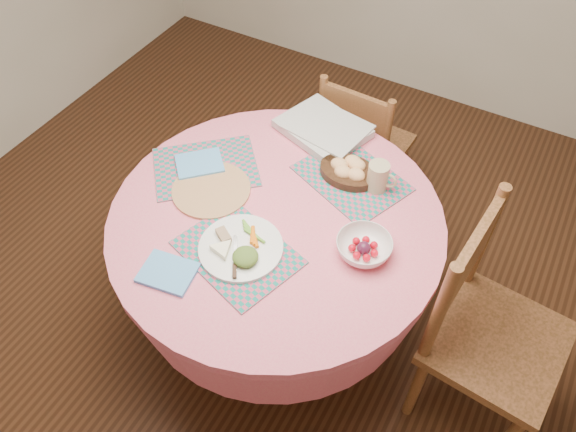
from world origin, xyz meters
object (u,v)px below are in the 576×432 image
wicker_trivet (211,190)px  fruit_bowl (364,247)px  latte_mug (379,177)px  dining_table (277,249)px  bread_bowl (349,170)px  dinner_plate (241,248)px  chair_right (485,328)px  chair_back (361,145)px

wicker_trivet → fruit_bowl: 0.63m
latte_mug → fruit_bowl: latte_mug is taller
dining_table → bread_bowl: 0.42m
dinner_plate → latte_mug: latte_mug is taller
chair_right → dinner_plate: bearing=113.3°
chair_back → dinner_plate: chair_back is taller
dining_table → chair_back: size_ratio=1.44×
dinner_plate → bread_bowl: bread_bowl is taller
chair_back → latte_mug: bearing=120.0°
wicker_trivet → latte_mug: bearing=30.2°
fruit_bowl → latte_mug: bearing=104.9°
dining_table → chair_right: (0.82, 0.07, -0.03)m
dinner_plate → bread_bowl: size_ratio=1.28×
fruit_bowl → wicker_trivet: bearing=-178.9°
dinner_plate → latte_mug: size_ratio=2.52×
dining_table → bread_bowl: size_ratio=5.39×
wicker_trivet → fruit_bowl: fruit_bowl is taller
dining_table → chair_back: (-0.00, 0.83, -0.11)m
chair_right → latte_mug: 0.67m
chair_right → wicker_trivet: size_ratio=3.36×
chair_back → fruit_bowl: (0.35, -0.83, 0.33)m
chair_right → chair_back: (-0.82, 0.76, -0.08)m
latte_mug → wicker_trivet: bearing=-149.8°
dining_table → fruit_bowl: 0.41m
chair_right → wicker_trivet: bearing=99.7°
dining_table → dinner_plate: size_ratio=4.20×
chair_right → wicker_trivet: 1.13m
wicker_trivet → chair_right: bearing=4.2°
chair_back → dinner_plate: bearing=91.6°
dinner_plate → bread_bowl: 0.54m
chair_right → bread_bowl: bearing=75.8°
chair_back → fruit_bowl: bearing=115.7°
bread_bowl → latte_mug: 0.13m
bread_bowl → chair_back: bearing=105.8°
dining_table → fruit_bowl: size_ratio=5.23×
dining_table → chair_right: bearing=5.0°
chair_right → fruit_bowl: chair_right is taller
dinner_plate → chair_right: bearing=17.8°
chair_right → fruit_bowl: (-0.47, -0.07, 0.25)m
wicker_trivet → latte_mug: size_ratio=2.56×
chair_back → chair_right: bearing=140.1°
wicker_trivet → latte_mug: latte_mug is taller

